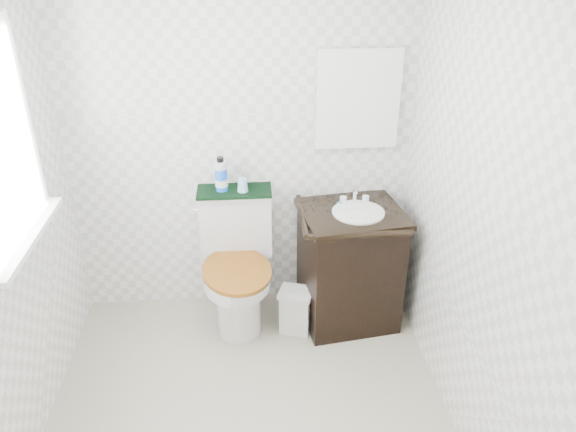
{
  "coord_description": "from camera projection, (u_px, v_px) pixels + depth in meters",
  "views": [
    {
      "loc": [
        0.04,
        -2.17,
        2.4
      ],
      "look_at": [
        0.27,
        0.75,
        0.88
      ],
      "focal_mm": 35.0,
      "sensor_mm": 36.0,
      "label": 1
    }
  ],
  "objects": [
    {
      "name": "mirror",
      "position": [
        358.0,
        100.0,
        3.45
      ],
      "size": [
        0.5,
        0.02,
        0.6
      ],
      "primitive_type": "cube",
      "color": "silver",
      "rests_on": "wall_back"
    },
    {
      "name": "wall_back",
      "position": [
        240.0,
        140.0,
        3.53
      ],
      "size": [
        2.4,
        0.0,
        2.4
      ],
      "primitive_type": "plane",
      "rotation": [
        1.57,
        0.0,
        0.0
      ],
      "color": "white",
      "rests_on": "ground"
    },
    {
      "name": "wall_right",
      "position": [
        483.0,
        223.0,
        2.55
      ],
      "size": [
        0.0,
        2.4,
        2.4
      ],
      "primitive_type": "plane",
      "rotation": [
        1.57,
        0.0,
        -1.57
      ],
      "color": "white",
      "rests_on": "ground"
    },
    {
      "name": "mouthwash_bottle",
      "position": [
        221.0,
        175.0,
        3.52
      ],
      "size": [
        0.08,
        0.08,
        0.22
      ],
      "color": "blue",
      "rests_on": "towel"
    },
    {
      "name": "trash_bin",
      "position": [
        296.0,
        310.0,
        3.68
      ],
      "size": [
        0.26,
        0.23,
        0.31
      ],
      "color": "silver",
      "rests_on": "floor"
    },
    {
      "name": "cup",
      "position": [
        243.0,
        185.0,
        3.53
      ],
      "size": [
        0.07,
        0.07,
        0.08
      ],
      "primitive_type": "cone",
      "color": "#8BC0E3",
      "rests_on": "towel"
    },
    {
      "name": "floor",
      "position": [
        250.0,
        427.0,
        3.03
      ],
      "size": [
        2.4,
        2.4,
        0.0
      ],
      "primitive_type": "plane",
      "color": "#A8A088",
      "rests_on": "ground"
    },
    {
      "name": "soap_bar",
      "position": [
        342.0,
        203.0,
        3.58
      ],
      "size": [
        0.07,
        0.05,
        0.02
      ],
      "primitive_type": "ellipsoid",
      "color": "#1B7385",
      "rests_on": "vanity"
    },
    {
      "name": "toilet",
      "position": [
        238.0,
        270.0,
        3.69
      ],
      "size": [
        0.5,
        0.68,
        0.89
      ],
      "color": "silver",
      "rests_on": "floor"
    },
    {
      "name": "towel",
      "position": [
        234.0,
        191.0,
        3.57
      ],
      "size": [
        0.47,
        0.22,
        0.02
      ],
      "primitive_type": "cube",
      "color": "black",
      "rests_on": "toilet"
    },
    {
      "name": "vanity",
      "position": [
        350.0,
        264.0,
        3.67
      ],
      "size": [
        0.7,
        0.62,
        0.92
      ],
      "color": "black",
      "rests_on": "floor"
    }
  ]
}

